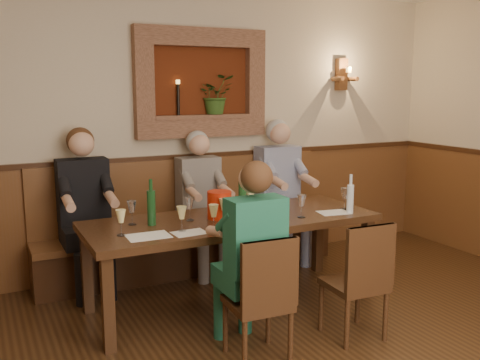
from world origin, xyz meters
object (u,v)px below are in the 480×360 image
Objects in this scene: chair_near_left at (258,323)px; wine_bottle_green_a at (242,197)px; bench at (191,239)px; person_bench_right at (282,203)px; dining_table at (232,227)px; water_bottle at (350,198)px; person_bench_mid at (202,216)px; spittoon_bucket at (219,205)px; person_chair_front at (249,274)px; person_bench_left at (87,225)px; wine_bottle_green_b at (151,207)px; chair_near_right at (354,303)px.

chair_near_left is 1.21m from wine_bottle_green_a.
person_bench_right reaches higher than bench.
dining_table is 1.04m from chair_near_left.
person_bench_right is 4.48× the size of water_bottle.
person_bench_mid is 0.90m from person_bench_right.
person_bench_right is 1.37m from spittoon_bucket.
bench is 0.28m from person_bench_mid.
water_bottle is at bearing 30.30° from chair_near_left.
water_bottle is (0.87, -0.33, -0.02)m from wine_bottle_green_a.
person_chair_front reaches higher than dining_table.
person_bench_mid is 4.22× the size of water_bottle.
person_bench_left is 0.90m from wine_bottle_green_b.
bench reaches higher than chair_near_right.
person_bench_mid reaches higher than wine_bottle_green_a.
chair_near_left is at bearing -110.82° from wine_bottle_green_a.
wine_bottle_green_a is (-0.86, -0.79, 0.29)m from person_bench_right.
person_bench_right is 1.20m from wine_bottle_green_a.
chair_near_left is 2.30× the size of wine_bottle_green_a.
dining_table is at bearing 72.62° from person_chair_front.
chair_near_right is at bearing -56.36° from spittoon_bucket.
person_bench_mid is at bearing 78.62° from person_chair_front.
person_bench_right reaches higher than dining_table.
person_chair_front is at bearing -101.38° from person_bench_mid.
person_bench_right is 1.10× the size of person_chair_front.
wine_bottle_green_a is (0.12, 0.04, 0.23)m from dining_table.
chair_near_left is 2.39× the size of wine_bottle_green_b.
wine_bottle_green_b is (-0.78, 0.02, -0.01)m from wine_bottle_green_a.
dining_table is 1.29m from person_bench_right.
dining_table is 2.75× the size of chair_near_left.
wine_bottle_green_a is at bearing -82.45° from bench.
spittoon_bucket is at bearing 84.46° from chair_near_left.
dining_table is 10.64× the size of spittoon_bucket.
spittoon_bucket is at bearing -102.61° from person_bench_mid.
water_bottle is at bearing 58.55° from chair_near_right.
spittoon_bucket is at bearing -4.16° from wine_bottle_green_b.
person_bench_mid is 1.65m from person_chair_front.
spittoon_bucket is at bearing -96.23° from bench.
person_bench_right is at bearing -0.02° from person_bench_left.
person_bench_right is at bearing 58.24° from chair_near_left.
chair_near_right is 0.59× the size of person_bench_right.
dining_table is 0.80× the size of bench.
person_bench_right reaches higher than chair_near_left.
person_bench_right reaches higher than person_bench_mid.
person_bench_left is at bearing 145.18° from wine_bottle_green_a.
bench is at bearing 128.75° from water_bottle.
wine_bottle_green_b reaches higher than dining_table.
bench is 13.30× the size of spittoon_bucket.
person_bench_left is 1.79m from person_chair_front.
wine_bottle_green_b is (0.36, -0.77, 0.29)m from person_bench_left.
chair_near_right is 1.86m from person_bench_right.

